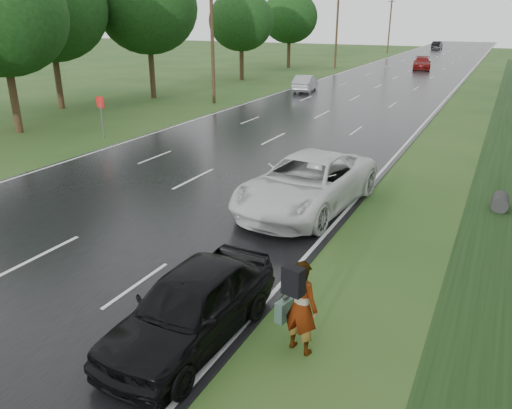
{
  "coord_description": "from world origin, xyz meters",
  "views": [
    {
      "loc": [
        11.11,
        -8.53,
        6.41
      ],
      "look_at": [
        5.14,
        3.49,
        1.3
      ],
      "focal_mm": 35.0,
      "sensor_mm": 36.0,
      "label": 1
    }
  ],
  "objects_px": {
    "pedestrian": "(300,305)",
    "road_sign": "(101,109)",
    "dark_sedan": "(191,306)",
    "white_pickup": "(307,183)",
    "silver_sedan": "(305,83)"
  },
  "relations": [
    {
      "from": "pedestrian",
      "to": "white_pickup",
      "type": "bearing_deg",
      "value": -57.25
    },
    {
      "from": "road_sign",
      "to": "white_pickup",
      "type": "xyz_separation_m",
      "value": [
        13.88,
        -5.03,
        -0.68
      ]
    },
    {
      "from": "pedestrian",
      "to": "dark_sedan",
      "type": "xyz_separation_m",
      "value": [
        -2.1,
        -0.69,
        -0.21
      ]
    },
    {
      "from": "pedestrian",
      "to": "road_sign",
      "type": "bearing_deg",
      "value": -24.25
    },
    {
      "from": "pedestrian",
      "to": "white_pickup",
      "type": "relative_size",
      "value": 0.31
    },
    {
      "from": "dark_sedan",
      "to": "silver_sedan",
      "type": "distance_m",
      "value": 36.78
    },
    {
      "from": "road_sign",
      "to": "pedestrian",
      "type": "xyz_separation_m",
      "value": [
        16.6,
        -12.55,
        -0.6
      ]
    },
    {
      "from": "dark_sedan",
      "to": "silver_sedan",
      "type": "xyz_separation_m",
      "value": [
        -11.07,
        35.07,
        -0.09
      ]
    },
    {
      "from": "road_sign",
      "to": "pedestrian",
      "type": "height_order",
      "value": "road_sign"
    },
    {
      "from": "white_pickup",
      "to": "dark_sedan",
      "type": "distance_m",
      "value": 8.23
    },
    {
      "from": "road_sign",
      "to": "pedestrian",
      "type": "distance_m",
      "value": 20.82
    },
    {
      "from": "pedestrian",
      "to": "white_pickup",
      "type": "xyz_separation_m",
      "value": [
        -2.72,
        7.51,
        -0.08
      ]
    },
    {
      "from": "road_sign",
      "to": "silver_sedan",
      "type": "xyz_separation_m",
      "value": [
        3.43,
        21.83,
        -0.9
      ]
    },
    {
      "from": "white_pickup",
      "to": "dark_sedan",
      "type": "xyz_separation_m",
      "value": [
        0.62,
        -8.21,
        -0.13
      ]
    },
    {
      "from": "road_sign",
      "to": "white_pickup",
      "type": "bearing_deg",
      "value": -19.93
    }
  ]
}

